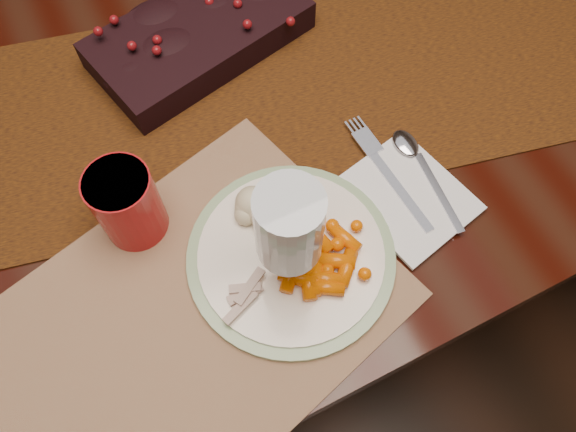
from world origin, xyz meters
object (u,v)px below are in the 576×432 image
turkey_shreds (243,292)px  dinner_plate (291,256)px  centerpiece (199,31)px  wine_glass (289,245)px  dining_table (232,196)px  napkin (407,196)px  red_cup (127,204)px  mashed_potatoes (255,211)px  baby_carrots (324,260)px  placemat_main (188,318)px

turkey_shreds → dinner_plate: bearing=16.4°
centerpiece → turkey_shreds: bearing=-105.2°
wine_glass → dining_table: bearing=84.0°
napkin → red_cup: bearing=147.1°
centerpiece → dinner_plate: 0.38m
mashed_potatoes → red_cup: bearing=153.6°
dining_table → baby_carrots: size_ratio=16.11×
dining_table → mashed_potatoes: 0.49m
mashed_potatoes → baby_carrots: bearing=-62.2°
mashed_potatoes → wine_glass: size_ratio=0.39×
baby_carrots → centerpiece: bearing=89.5°
centerpiece → dinner_plate: (-0.03, -0.38, -0.02)m
placemat_main → red_cup: size_ratio=4.39×
placemat_main → turkey_shreds: bearing=-21.8°
baby_carrots → napkin: bearing=15.0°
placemat_main → red_cup: red_cup is taller
baby_carrots → turkey_shreds: 0.11m
baby_carrots → red_cup: 0.25m
baby_carrots → placemat_main: bearing=174.9°
baby_carrots → wine_glass: bearing=167.8°
centerpiece → mashed_potatoes: 0.32m
dinner_plate → red_cup: (-0.16, 0.13, 0.05)m
dinner_plate → napkin: dinner_plate is taller
turkey_shreds → dining_table: bearing=74.0°
dining_table → turkey_shreds: bearing=-106.0°
turkey_shreds → wine_glass: bearing=1.3°
placemat_main → red_cup: (-0.01, 0.15, 0.06)m
napkin → wine_glass: size_ratio=0.79×
centerpiece → napkin: size_ratio=2.02×
mashed_potatoes → red_cup: red_cup is taller
dining_table → mashed_potatoes: (-0.04, -0.26, 0.42)m
centerpiece → napkin: bearing=-68.7°
baby_carrots → napkin: baby_carrots is taller
dining_table → turkey_shreds: (-0.10, -0.34, 0.40)m
placemat_main → mashed_potatoes: bearing=15.6°
red_cup → dining_table: bearing=45.8°
placemat_main → baby_carrots: size_ratio=4.39×
dining_table → napkin: 0.52m
centerpiece → baby_carrots: (-0.00, -0.41, -0.01)m
turkey_shreds → napkin: turkey_shreds is taller
placemat_main → napkin: napkin is taller
centerpiece → dinner_plate: bearing=-95.1°
dining_table → red_cup: (-0.18, -0.19, 0.43)m
placemat_main → turkey_shreds: 0.08m
dining_table → wine_glass: (-0.04, -0.34, 0.48)m
napkin → placemat_main: bearing=171.4°
mashed_potatoes → napkin: (0.20, -0.05, -0.03)m
placemat_main → dinner_plate: bearing=-10.1°
red_cup → dinner_plate: bearing=-40.0°
wine_glass → baby_carrots: bearing=-12.2°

